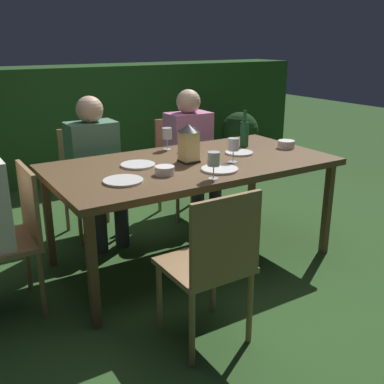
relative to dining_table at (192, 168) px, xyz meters
The scene contains 22 objects.
ground_plane 0.70m from the dining_table, ahead, with size 16.00×16.00×0.00m, color #2D5123.
dining_table is the anchor object (origin of this frame).
chair_head_near 1.25m from the dining_table, behind, with size 0.40×0.42×0.87m.
chair_side_right_b 1.03m from the dining_table, 63.90° to the left, with size 0.42×0.40×0.87m.
person_in_pink 0.84m from the dining_table, 57.99° to the left, with size 0.38×0.47×1.15m.
chair_side_left_a 1.03m from the dining_table, 116.10° to the right, with size 0.42×0.40×0.87m.
chair_side_right_a 1.03m from the dining_table, 116.10° to the left, with size 0.42×0.40×0.87m.
person_in_green 0.84m from the dining_table, 122.01° to the left, with size 0.38×0.47×1.15m.
lantern_centerpiece 0.20m from the dining_table, behind, with size 0.15×0.15×0.27m.
green_bottle_on_table 0.64m from the dining_table, 16.35° to the left, with size 0.07×0.07×0.29m.
wine_glass_a 0.45m from the dining_table, 85.77° to the left, with size 0.08×0.08×0.17m.
wine_glass_b 0.40m from the dining_table, 60.23° to the left, with size 0.08×0.08×0.17m.
wine_glass_c 0.33m from the dining_table, 35.02° to the right, with size 0.08×0.08×0.17m.
wine_glass_d 0.47m from the dining_table, 104.31° to the right, with size 0.08×0.08×0.17m.
plate_a 0.63m from the dining_table, 162.72° to the right, with size 0.24×0.24×0.01m, color silver.
plate_b 0.39m from the dining_table, 165.57° to the left, with size 0.23×0.23×0.01m, color white.
plate_c 0.42m from the dining_table, ahead, with size 0.20×0.20×0.01m, color white.
plate_d 0.29m from the dining_table, 83.00° to the right, with size 0.24×0.24×0.01m, color white.
bowl_olives 0.37m from the dining_table, 149.86° to the right, with size 0.12×0.12×0.05m.
bowl_bread 0.85m from the dining_table, ahead, with size 0.13×0.13×0.06m.
hedge_backdrop 2.68m from the dining_table, 90.00° to the left, with size 6.10×0.67×1.26m, color #234C1E.
potted_plant_by_hedge 2.62m from the dining_table, 44.94° to the left, with size 0.46×0.46×0.70m.
Camera 1 is at (-1.63, -2.62, 1.56)m, focal length 42.76 mm.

